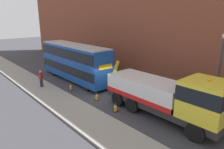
{
  "coord_description": "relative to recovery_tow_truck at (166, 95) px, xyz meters",
  "views": [
    {
      "loc": [
        13.18,
        -11.35,
        7.0
      ],
      "look_at": [
        0.08,
        0.15,
        2.0
      ],
      "focal_mm": 32.36,
      "sensor_mm": 36.0,
      "label": 1
    }
  ],
  "objects": [
    {
      "name": "traffic_cone_midway",
      "position": [
        -5.8,
        -1.74,
        -1.42
      ],
      "size": [
        0.36,
        0.36,
        0.72
      ],
      "color": "orange",
      "rests_on": "ground_plane"
    },
    {
      "name": "street_lamp",
      "position": [
        1.63,
        4.34,
        1.71
      ],
      "size": [
        0.36,
        0.36,
        5.83
      ],
      "color": "#38383D",
      "rests_on": "ground_plane"
    },
    {
      "name": "recovery_tow_truck",
      "position": [
        0.0,
        0.0,
        0.0
      ],
      "size": [
        10.14,
        2.66,
        3.67
      ],
      "rotation": [
        0.0,
        0.0,
        -0.0
      ],
      "color": "#2D2D2D",
      "rests_on": "ground_plane"
    },
    {
      "name": "building_facade",
      "position": [
        -5.84,
        6.53,
        6.31
      ],
      "size": [
        60.0,
        1.5,
        16.0
      ],
      "color": "brown",
      "rests_on": "ground_plane"
    },
    {
      "name": "double_decker_bus",
      "position": [
        -12.19,
        0.0,
        0.47
      ],
      "size": [
        11.05,
        2.57,
        4.06
      ],
      "rotation": [
        0.0,
        0.0,
        -0.0
      ],
      "color": "#19479E",
      "rests_on": "ground_plane"
    },
    {
      "name": "pedestrian_onlooker",
      "position": [
        -12.0,
        -4.07,
        -0.77
      ],
      "size": [
        0.44,
        0.48,
        1.71
      ],
      "rotation": [
        0.0,
        0.0,
        0.58
      ],
      "color": "#232333",
      "rests_on": "near_kerb"
    },
    {
      "name": "traffic_cone_near_truck",
      "position": [
        -3.11,
        -1.98,
        -1.42
      ],
      "size": [
        0.36,
        0.36,
        0.72
      ],
      "color": "orange",
      "rests_on": "ground_plane"
    },
    {
      "name": "ground_plane",
      "position": [
        -5.84,
        -0.15,
        -1.76
      ],
      "size": [
        120.0,
        120.0,
        0.0
      ],
      "primitive_type": "plane",
      "color": "#38383D"
    },
    {
      "name": "traffic_cone_near_bus",
      "position": [
        -9.49,
        -2.17,
        -1.42
      ],
      "size": [
        0.36,
        0.36,
        0.72
      ],
      "color": "orange",
      "rests_on": "ground_plane"
    },
    {
      "name": "near_kerb",
      "position": [
        -5.84,
        -4.35,
        -1.68
      ],
      "size": [
        60.0,
        2.8,
        0.15
      ],
      "primitive_type": "cube",
      "color": "gray",
      "rests_on": "ground_plane"
    }
  ]
}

